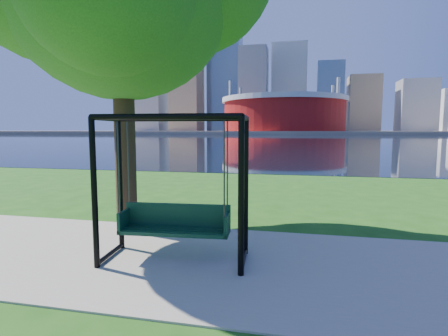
% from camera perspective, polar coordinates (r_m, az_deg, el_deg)
% --- Properties ---
extents(ground, '(900.00, 900.00, 0.00)m').
position_cam_1_polar(ground, '(6.79, -1.27, -13.62)').
color(ground, '#1E5114').
rests_on(ground, ground).
extents(path, '(120.00, 4.00, 0.03)m').
position_cam_1_polar(path, '(6.33, -2.37, -14.97)').
color(path, '#9E937F').
rests_on(path, ground).
extents(river, '(900.00, 180.00, 0.02)m').
position_cam_1_polar(river, '(108.25, 11.58, 4.79)').
color(river, black).
rests_on(river, ground).
extents(far_bank, '(900.00, 228.00, 2.00)m').
position_cam_1_polar(far_bank, '(312.22, 12.13, 5.75)').
color(far_bank, '#937F60').
rests_on(far_bank, ground).
extents(stadium, '(83.00, 83.00, 32.00)m').
position_cam_1_polar(stadium, '(241.78, 9.72, 8.87)').
color(stadium, maroon).
rests_on(stadium, far_bank).
extents(skyline, '(392.00, 66.00, 96.50)m').
position_cam_1_polar(skyline, '(327.38, 11.52, 11.89)').
color(skyline, gray).
rests_on(skyline, far_bank).
extents(swing, '(2.58, 1.28, 2.56)m').
position_cam_1_polar(swing, '(6.12, -8.07, -3.89)').
color(swing, black).
rests_on(swing, ground).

